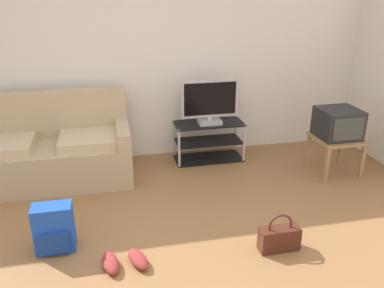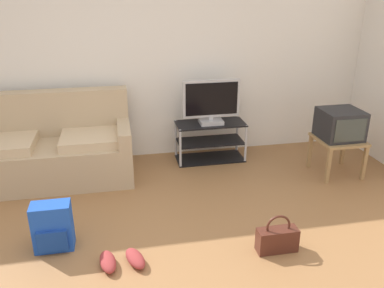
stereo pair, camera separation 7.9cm
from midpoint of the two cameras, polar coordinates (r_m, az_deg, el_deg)
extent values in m
cube|color=olive|center=(3.28, -4.64, -18.39)|extent=(9.00, 9.80, 0.02)
cube|color=silver|center=(5.00, -9.19, 12.93)|extent=(9.00, 0.10, 2.70)
cube|color=tan|center=(4.80, -20.05, -2.61)|extent=(1.80, 0.83, 0.45)
cube|color=tan|center=(4.93, -20.38, 4.05)|extent=(1.80, 0.20, 0.53)
cube|color=tan|center=(4.63, -10.37, 1.75)|extent=(0.14, 0.83, 0.18)
cube|color=#CBAF89|center=(4.59, -14.47, 0.68)|extent=(0.72, 0.58, 0.10)
cube|color=black|center=(5.00, 1.97, 2.95)|extent=(0.86, 0.39, 0.02)
cube|color=black|center=(5.08, 1.94, 0.42)|extent=(0.83, 0.38, 0.02)
cube|color=black|center=(5.18, 1.90, -2.03)|extent=(0.86, 0.39, 0.02)
cylinder|color=#B7B7BC|center=(4.84, -2.31, -0.73)|extent=(0.03, 0.03, 0.49)
cylinder|color=#B7B7BC|center=(5.04, 7.03, 0.05)|extent=(0.03, 0.03, 0.49)
cylinder|color=#B7B7BC|center=(5.17, -3.03, 0.77)|extent=(0.03, 0.03, 0.49)
cylinder|color=#B7B7BC|center=(5.36, 5.77, 1.46)|extent=(0.03, 0.03, 0.49)
cube|color=#B2B2B7|center=(4.97, 2.03, 3.25)|extent=(0.28, 0.22, 0.05)
cube|color=#B2B2B7|center=(4.96, 2.04, 3.74)|extent=(0.05, 0.04, 0.04)
cube|color=#B2B2B7|center=(4.89, 2.08, 6.52)|extent=(0.71, 0.04, 0.46)
cube|color=black|center=(4.86, 2.15, 6.45)|extent=(0.65, 0.01, 0.40)
cube|color=#9E7A4C|center=(4.95, 19.53, 0.75)|extent=(0.51, 0.51, 0.03)
cube|color=#9E7A4C|center=(4.74, 18.26, -2.90)|extent=(0.04, 0.04, 0.41)
cube|color=#9E7A4C|center=(4.98, 22.72, -2.35)|extent=(0.04, 0.04, 0.41)
cube|color=#9E7A4C|center=(5.10, 15.80, -0.87)|extent=(0.04, 0.04, 0.41)
cube|color=#9E7A4C|center=(5.32, 20.08, -0.44)|extent=(0.04, 0.04, 0.41)
cube|color=#232326|center=(4.91, 19.68, 2.83)|extent=(0.45, 0.43, 0.34)
cube|color=#333833|center=(4.73, 21.02, 1.97)|extent=(0.37, 0.01, 0.26)
cube|color=blue|center=(3.61, -19.71, -11.24)|extent=(0.32, 0.18, 0.42)
cube|color=navy|center=(3.56, -19.73, -13.19)|extent=(0.24, 0.04, 0.19)
cylinder|color=navy|center=(3.71, -20.97, -10.11)|extent=(0.04, 0.04, 0.34)
cylinder|color=navy|center=(3.68, -18.16, -9.96)|extent=(0.04, 0.04, 0.34)
cube|color=#4C2319|center=(3.54, 11.70, -13.13)|extent=(0.34, 0.13, 0.21)
torus|color=#4C2319|center=(3.46, 11.87, -11.31)|extent=(0.21, 0.02, 0.21)
ellipsoid|color=#993333|center=(3.38, -12.23, -16.27)|extent=(0.17, 0.30, 0.09)
ellipsoid|color=#993333|center=(3.38, -8.40, -15.96)|extent=(0.21, 0.31, 0.09)
camera|label=1|loc=(0.04, -90.56, -0.22)|focal=37.33mm
camera|label=2|loc=(0.04, 89.44, 0.22)|focal=37.33mm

